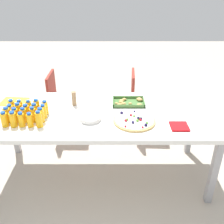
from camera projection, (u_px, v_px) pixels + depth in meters
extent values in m
plane|color=#B2A899|center=(101.00, 173.00, 2.81)|extent=(12.00, 12.00, 0.00)
cube|color=white|center=(100.00, 114.00, 2.47)|extent=(2.19, 0.93, 0.04)
cube|color=#99999E|center=(214.00, 172.00, 2.31)|extent=(0.06, 0.06, 0.70)
cube|color=#99999E|center=(13.00, 127.00, 2.98)|extent=(0.06, 0.06, 0.70)
cube|color=#99999E|center=(190.00, 127.00, 2.98)|extent=(0.06, 0.06, 0.70)
cube|color=maroon|center=(146.00, 101.00, 3.35)|extent=(0.42, 0.42, 0.04)
cube|color=maroon|center=(133.00, 87.00, 3.26)|extent=(0.05, 0.38, 0.38)
cylinder|color=silver|center=(156.00, 112.00, 3.60)|extent=(0.02, 0.02, 0.41)
cylinder|color=silver|center=(159.00, 124.00, 3.31)|extent=(0.02, 0.02, 0.41)
cylinder|color=silver|center=(133.00, 112.00, 3.61)|extent=(0.02, 0.02, 0.41)
cylinder|color=silver|center=(133.00, 123.00, 3.33)|extent=(0.02, 0.02, 0.41)
cube|color=maroon|center=(67.00, 102.00, 3.31)|extent=(0.40, 0.40, 0.04)
cube|color=maroon|center=(51.00, 88.00, 3.22)|extent=(0.03, 0.38, 0.38)
cylinder|color=silver|center=(82.00, 113.00, 3.57)|extent=(0.02, 0.02, 0.41)
cylinder|color=silver|center=(80.00, 125.00, 3.29)|extent=(0.02, 0.02, 0.41)
cylinder|color=silver|center=(59.00, 113.00, 3.57)|extent=(0.02, 0.02, 0.41)
cylinder|color=silver|center=(54.00, 125.00, 3.29)|extent=(0.02, 0.02, 0.41)
cylinder|color=#FAAC14|center=(4.00, 120.00, 2.22)|extent=(0.06, 0.06, 0.12)
cylinder|color=blue|center=(2.00, 113.00, 2.18)|extent=(0.04, 0.04, 0.02)
cylinder|color=#FAAC14|center=(13.00, 120.00, 2.21)|extent=(0.06, 0.06, 0.13)
cylinder|color=blue|center=(11.00, 112.00, 2.18)|extent=(0.04, 0.04, 0.02)
cylinder|color=#FAAD14|center=(21.00, 120.00, 2.22)|extent=(0.06, 0.06, 0.12)
cylinder|color=blue|center=(20.00, 113.00, 2.18)|extent=(0.04, 0.04, 0.02)
cylinder|color=#F9AE14|center=(30.00, 121.00, 2.21)|extent=(0.05, 0.05, 0.12)
cylinder|color=blue|center=(29.00, 114.00, 2.18)|extent=(0.03, 0.03, 0.02)
cylinder|color=#F9AD14|center=(39.00, 120.00, 2.21)|extent=(0.06, 0.06, 0.13)
cylinder|color=blue|center=(37.00, 112.00, 2.17)|extent=(0.04, 0.04, 0.02)
cylinder|color=#F9AD14|center=(7.00, 115.00, 2.28)|extent=(0.06, 0.06, 0.13)
cylinder|color=blue|center=(5.00, 108.00, 2.25)|extent=(0.04, 0.04, 0.02)
cylinder|color=#F9AC14|center=(15.00, 116.00, 2.28)|extent=(0.06, 0.06, 0.12)
cylinder|color=blue|center=(13.00, 109.00, 2.25)|extent=(0.04, 0.04, 0.02)
cylinder|color=#FAAC14|center=(23.00, 116.00, 2.28)|extent=(0.06, 0.06, 0.12)
cylinder|color=blue|center=(22.00, 109.00, 2.24)|extent=(0.04, 0.04, 0.02)
cylinder|color=#F9AD14|center=(33.00, 115.00, 2.28)|extent=(0.05, 0.05, 0.13)
cylinder|color=blue|center=(31.00, 108.00, 2.25)|extent=(0.04, 0.04, 0.02)
cylinder|color=#FAAD14|center=(41.00, 116.00, 2.28)|extent=(0.06, 0.06, 0.12)
cylinder|color=blue|center=(40.00, 109.00, 2.25)|extent=(0.04, 0.04, 0.02)
cylinder|color=#FAAD14|center=(10.00, 112.00, 2.35)|extent=(0.06, 0.06, 0.12)
cylinder|color=blue|center=(9.00, 105.00, 2.32)|extent=(0.04, 0.04, 0.02)
cylinder|color=#FAAE14|center=(18.00, 111.00, 2.34)|extent=(0.06, 0.06, 0.13)
cylinder|color=blue|center=(17.00, 104.00, 2.30)|extent=(0.04, 0.04, 0.02)
cylinder|color=#FAAC14|center=(26.00, 112.00, 2.34)|extent=(0.06, 0.06, 0.12)
cylinder|color=blue|center=(25.00, 105.00, 2.31)|extent=(0.04, 0.04, 0.02)
cylinder|color=#F9AD14|center=(35.00, 112.00, 2.34)|extent=(0.06, 0.06, 0.13)
cylinder|color=blue|center=(33.00, 104.00, 2.31)|extent=(0.04, 0.04, 0.02)
cylinder|color=#F9AD14|center=(43.00, 112.00, 2.35)|extent=(0.06, 0.06, 0.12)
cylinder|color=blue|center=(42.00, 105.00, 2.32)|extent=(0.04, 0.04, 0.02)
cylinder|color=#FAAE14|center=(12.00, 108.00, 2.40)|extent=(0.06, 0.06, 0.13)
cylinder|color=blue|center=(10.00, 100.00, 2.37)|extent=(0.04, 0.04, 0.02)
cylinder|color=#F9AD14|center=(20.00, 108.00, 2.41)|extent=(0.06, 0.06, 0.13)
cylinder|color=blue|center=(19.00, 101.00, 2.37)|extent=(0.04, 0.04, 0.02)
cylinder|color=#FAAD14|center=(29.00, 108.00, 2.41)|extent=(0.05, 0.05, 0.12)
cylinder|color=blue|center=(28.00, 101.00, 2.38)|extent=(0.03, 0.03, 0.02)
cylinder|color=#F9AD14|center=(37.00, 108.00, 2.41)|extent=(0.06, 0.06, 0.13)
cylinder|color=blue|center=(36.00, 100.00, 2.37)|extent=(0.04, 0.04, 0.02)
cylinder|color=#FAAC14|center=(45.00, 108.00, 2.41)|extent=(0.06, 0.06, 0.12)
cylinder|color=blue|center=(44.00, 102.00, 2.38)|extent=(0.04, 0.04, 0.02)
cylinder|color=tan|center=(134.00, 121.00, 2.31)|extent=(0.37, 0.37, 0.02)
cylinder|color=white|center=(134.00, 119.00, 2.30)|extent=(0.34, 0.34, 0.01)
sphere|color=#1E1947|center=(146.00, 125.00, 2.20)|extent=(0.03, 0.03, 0.03)
sphere|color=#1E1947|center=(134.00, 111.00, 2.42)|extent=(0.02, 0.02, 0.02)
sphere|color=red|center=(140.00, 120.00, 2.28)|extent=(0.02, 0.02, 0.02)
sphere|color=red|center=(131.00, 115.00, 2.35)|extent=(0.02, 0.02, 0.02)
sphere|color=red|center=(125.00, 126.00, 2.18)|extent=(0.02, 0.02, 0.02)
sphere|color=red|center=(125.00, 120.00, 2.27)|extent=(0.02, 0.02, 0.02)
sphere|color=#66B238|center=(137.00, 120.00, 2.27)|extent=(0.03, 0.03, 0.03)
sphere|color=red|center=(142.00, 127.00, 2.17)|extent=(0.02, 0.02, 0.02)
sphere|color=#66B238|center=(147.00, 123.00, 2.23)|extent=(0.02, 0.02, 0.02)
sphere|color=#66B238|center=(140.00, 118.00, 2.30)|extent=(0.03, 0.03, 0.03)
sphere|color=#1E1947|center=(133.00, 122.00, 2.24)|extent=(0.02, 0.02, 0.02)
sphere|color=#1E1947|center=(138.00, 118.00, 2.30)|extent=(0.03, 0.03, 0.03)
sphere|color=#66B238|center=(127.00, 120.00, 2.28)|extent=(0.03, 0.03, 0.03)
sphere|color=#1E1947|center=(133.00, 122.00, 2.25)|extent=(0.02, 0.02, 0.02)
sphere|color=#1E1947|center=(141.00, 119.00, 2.29)|extent=(0.03, 0.03, 0.03)
sphere|color=#66B238|center=(134.00, 116.00, 2.34)|extent=(0.02, 0.02, 0.02)
sphere|color=#1E1947|center=(121.00, 113.00, 2.38)|extent=(0.03, 0.03, 0.03)
cube|color=#477238|center=(128.00, 103.00, 2.63)|extent=(0.32, 0.21, 0.01)
cube|color=#477238|center=(129.00, 106.00, 2.53)|extent=(0.32, 0.01, 0.03)
cube|color=#477238|center=(128.00, 98.00, 2.71)|extent=(0.32, 0.01, 0.03)
cube|color=#477238|center=(113.00, 102.00, 2.62)|extent=(0.01, 0.21, 0.03)
cube|color=#477238|center=(143.00, 102.00, 2.62)|extent=(0.01, 0.21, 0.03)
ellipsoid|color=tan|center=(121.00, 101.00, 2.63)|extent=(0.05, 0.04, 0.03)
ellipsoid|color=tan|center=(116.00, 103.00, 2.59)|extent=(0.03, 0.02, 0.02)
ellipsoid|color=tan|center=(130.00, 104.00, 2.59)|extent=(0.04, 0.03, 0.02)
ellipsoid|color=tan|center=(124.00, 99.00, 2.67)|extent=(0.05, 0.03, 0.03)
ellipsoid|color=tan|center=(139.00, 99.00, 2.66)|extent=(0.06, 0.04, 0.03)
ellipsoid|color=tan|center=(121.00, 102.00, 2.61)|extent=(0.05, 0.03, 0.03)
ellipsoid|color=tan|center=(140.00, 100.00, 2.65)|extent=(0.05, 0.04, 0.03)
ellipsoid|color=tan|center=(139.00, 105.00, 2.55)|extent=(0.05, 0.04, 0.03)
ellipsoid|color=tan|center=(123.00, 104.00, 2.57)|extent=(0.05, 0.04, 0.03)
ellipsoid|color=tan|center=(119.00, 104.00, 2.56)|extent=(0.04, 0.03, 0.03)
cylinder|color=silver|center=(90.00, 120.00, 2.34)|extent=(0.19, 0.19, 0.00)
cylinder|color=silver|center=(90.00, 119.00, 2.34)|extent=(0.19, 0.19, 0.00)
cylinder|color=silver|center=(90.00, 119.00, 2.33)|extent=(0.19, 0.19, 0.00)
cylinder|color=silver|center=(90.00, 118.00, 2.33)|extent=(0.19, 0.19, 0.00)
cylinder|color=silver|center=(90.00, 118.00, 2.33)|extent=(0.19, 0.19, 0.00)
cylinder|color=silver|center=(90.00, 117.00, 2.33)|extent=(0.19, 0.19, 0.00)
cylinder|color=silver|center=(90.00, 117.00, 2.32)|extent=(0.19, 0.19, 0.00)
cylinder|color=silver|center=(90.00, 116.00, 2.32)|extent=(0.19, 0.19, 0.00)
cube|color=red|center=(179.00, 126.00, 2.22)|extent=(0.15, 0.15, 0.02)
cylinder|color=#9E7A56|center=(74.00, 99.00, 2.56)|extent=(0.04, 0.04, 0.14)
cube|color=yellow|center=(14.00, 102.00, 2.66)|extent=(0.27, 0.22, 0.01)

